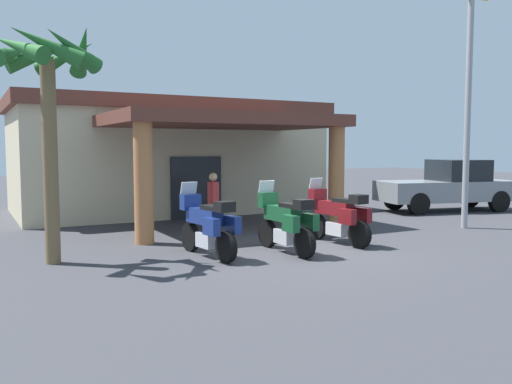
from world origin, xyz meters
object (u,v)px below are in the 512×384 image
object	(u,v)px
roadside_sign	(470,53)
motorcycle_green	(286,222)
palm_tree_roadside	(49,77)
motel_building	(168,155)
motorcycle_maroon	(338,216)
pickup_truck_gray	(449,186)
motorcycle_blue	(208,225)
pedestrian	(213,199)

from	to	relation	value
roadside_sign	motorcycle_green	bearing A→B (deg)	-174.07
palm_tree_roadside	roadside_sign	size ratio (longest dim) A/B	0.63
motel_building	palm_tree_roadside	size ratio (longest dim) A/B	2.32
motorcycle_maroon	pickup_truck_gray	bearing A→B (deg)	-71.59
motorcycle_blue	palm_tree_roadside	distance (m)	4.46
motorcycle_blue	pedestrian	size ratio (longest dim) A/B	1.29
motorcycle_maroon	pedestrian	xyz separation A→B (m)	(-2.17, 2.80, 0.29)
palm_tree_roadside	pedestrian	bearing A→B (deg)	23.36
motorcycle_blue	motorcycle_maroon	xyz separation A→B (m)	(3.51, -0.02, 0.00)
motorcycle_blue	pickup_truck_gray	size ratio (longest dim) A/B	0.40
pickup_truck_gray	roadside_sign	bearing A→B (deg)	-119.34
motorcycle_blue	palm_tree_roadside	bearing A→B (deg)	66.71
motel_building	motorcycle_blue	distance (m)	9.27
pickup_truck_gray	palm_tree_roadside	distance (m)	15.08
motorcycle_green	motorcycle_maroon	xyz separation A→B (m)	(1.76, 0.37, 0.00)
motel_building	motorcycle_blue	xyz separation A→B (m)	(-2.13, -8.91, -1.41)
pickup_truck_gray	palm_tree_roadside	bearing A→B (deg)	-156.24
motorcycle_green	roadside_sign	bearing A→B (deg)	-85.98
motorcycle_maroon	pedestrian	size ratio (longest dim) A/B	1.29
motorcycle_maroon	palm_tree_roadside	world-z (taller)	palm_tree_roadside
motorcycle_blue	pickup_truck_gray	bearing A→B (deg)	-79.69
pedestrian	palm_tree_roadside	bearing A→B (deg)	43.58
motorcycle_blue	motorcycle_green	distance (m)	1.80
motel_building	roadside_sign	size ratio (longest dim) A/B	1.45
pickup_truck_gray	roadside_sign	xyz separation A→B (m)	(-3.05, -3.36, 4.23)
motel_building	motorcycle_maroon	world-z (taller)	motel_building
pickup_truck_gray	palm_tree_roadside	xyz separation A→B (m)	(-14.54, -2.78, 2.87)
motorcycle_maroon	roadside_sign	distance (m)	6.64
pedestrian	pickup_truck_gray	world-z (taller)	pickup_truck_gray
pickup_truck_gray	palm_tree_roadside	size ratio (longest dim) A/B	1.12
palm_tree_roadside	pickup_truck_gray	bearing A→B (deg)	10.83
motorcycle_maroon	palm_tree_roadside	bearing A→B (deg)	75.89
palm_tree_roadside	motel_building	bearing A→B (deg)	57.10
pickup_truck_gray	roadside_sign	world-z (taller)	roadside_sign
motel_building	motorcycle_blue	world-z (taller)	motel_building
motorcycle_green	pickup_truck_gray	distance (m)	10.53
motel_building	roadside_sign	xyz separation A→B (m)	(6.29, -8.61, 3.05)
pickup_truck_gray	motorcycle_green	bearing A→B (deg)	-144.44
motel_building	pickup_truck_gray	bearing A→B (deg)	-29.96
motorcycle_blue	palm_tree_roadside	size ratio (longest dim) A/B	0.45
motorcycle_blue	motel_building	bearing A→B (deg)	-20.80
motorcycle_green	palm_tree_roadside	bearing A→B (deg)	73.35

